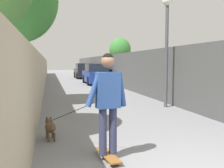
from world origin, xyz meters
name	(u,v)px	position (x,y,z in m)	size (l,w,h in m)	color
ground_plane	(82,87)	(14.00, 0.00, 0.00)	(80.00, 80.00, 0.00)	gray
wall_left	(41,74)	(12.00, 2.55, 0.97)	(48.00, 0.30, 1.94)	tan
fence_right	(128,71)	(12.00, -2.55, 1.10)	(48.00, 0.30, 2.21)	#4C4C4C
tree_right_far	(120,50)	(19.00, -4.04, 2.69)	(1.91, 1.91, 3.80)	#473523
lamp_post	(167,31)	(5.69, -2.00, 2.75)	(0.36, 0.36, 3.97)	#4C4C51
skateboard	(108,155)	(1.35, 1.17, 0.07)	(0.82, 0.29, 0.08)	brown
person_skateboarder	(108,96)	(1.35, 1.17, 1.07)	(0.26, 0.72, 1.68)	#333859
dog	(50,127)	(2.69, 2.10, 0.27)	(1.65, 1.07, 1.06)	brown
car_near	(97,74)	(16.19, -1.40, 0.71)	(3.89, 1.80, 1.54)	navy
car_far	(84,71)	(23.53, -1.40, 0.71)	(3.88, 1.80, 1.54)	black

